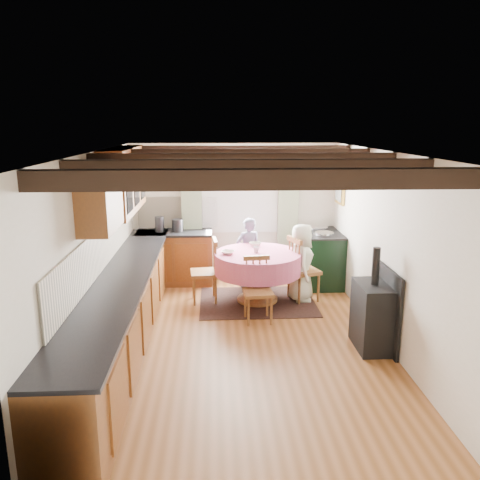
{
  "coord_description": "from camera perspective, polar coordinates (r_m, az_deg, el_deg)",
  "views": [
    {
      "loc": [
        -0.34,
        -5.74,
        2.73
      ],
      "look_at": [
        0.0,
        0.8,
        1.15
      ],
      "focal_mm": 36.23,
      "sensor_mm": 36.0,
      "label": 1
    }
  ],
  "objects": [
    {
      "name": "beam_c",
      "position": [
        5.76,
        0.43,
        9.39
      ],
      "size": [
        3.6,
        0.16,
        0.16
      ],
      "primitive_type": "cube",
      "color": "black",
      "rests_on": "ceiling"
    },
    {
      "name": "wall_picture",
      "position": [
        8.37,
        11.7,
        6.23
      ],
      "size": [
        0.04,
        0.5,
        0.6
      ],
      "primitive_type": "cube",
      "color": "gold",
      "rests_on": "wall_right"
    },
    {
      "name": "bowl_b",
      "position": [
        7.81,
        1.78,
        -0.51
      ],
      "size": [
        0.26,
        0.26,
        0.06
      ],
      "primitive_type": "imported",
      "rotation": [
        0.0,
        0.0,
        2.17
      ],
      "color": "silver",
      "rests_on": "dining_table"
    },
    {
      "name": "window_frame",
      "position": [
        8.56,
        -0.01,
        5.99
      ],
      "size": [
        1.34,
        0.03,
        1.54
      ],
      "primitive_type": "cube",
      "color": "white",
      "rests_on": "wall_back"
    },
    {
      "name": "curtain_right",
      "position": [
        8.64,
        5.66,
        2.63
      ],
      "size": [
        0.35,
        0.1,
        2.1
      ],
      "primitive_type": "cube",
      "color": "#A6AF87",
      "rests_on": "wall_back"
    },
    {
      "name": "bowl_a",
      "position": [
        7.34,
        -1.46,
        -1.46
      ],
      "size": [
        0.26,
        0.26,
        0.05
      ],
      "primitive_type": "imported",
      "rotation": [
        0.0,
        0.0,
        4.3
      ],
      "color": "silver",
      "rests_on": "dining_table"
    },
    {
      "name": "chair_left",
      "position": [
        7.56,
        -4.26,
        -3.6
      ],
      "size": [
        0.48,
        0.47,
        1.0
      ],
      "primitive_type": null,
      "rotation": [
        0.0,
        0.0,
        -1.49
      ],
      "color": "brown",
      "rests_on": "floor"
    },
    {
      "name": "base_cabinet_left",
      "position": [
        6.28,
        -13.54,
        -8.2
      ],
      "size": [
        0.6,
        5.3,
        0.88
      ],
      "primitive_type": "cube",
      "color": "brown",
      "rests_on": "floor"
    },
    {
      "name": "worktop_left",
      "position": [
        6.13,
        -13.59,
        -4.2
      ],
      "size": [
        0.64,
        5.3,
        0.04
      ],
      "primitive_type": "cube",
      "color": "black",
      "rests_on": "base_cabinet_left"
    },
    {
      "name": "cup",
      "position": [
        7.43,
        1.93,
        -1.13
      ],
      "size": [
        0.14,
        0.14,
        0.09
      ],
      "primitive_type": "imported",
      "rotation": [
        0.0,
        0.0,
        5.42
      ],
      "color": "silver",
      "rests_on": "dining_table"
    },
    {
      "name": "curtain_left",
      "position": [
        8.55,
        -5.69,
        2.52
      ],
      "size": [
        0.35,
        0.1,
        2.1
      ],
      "primitive_type": "cube",
      "color": "#A6AF87",
      "rests_on": "wall_back"
    },
    {
      "name": "dining_table",
      "position": [
        7.53,
        2.08,
        -4.46
      ],
      "size": [
        1.33,
        1.33,
        0.8
      ],
      "primitive_type": null,
      "color": "#B66577",
      "rests_on": "floor"
    },
    {
      "name": "wall_plate",
      "position": [
        8.63,
        6.34,
        6.64
      ],
      "size": [
        0.3,
        0.02,
        0.3
      ],
      "primitive_type": "cylinder",
      "rotation": [
        1.57,
        0.0,
        0.0
      ],
      "color": "silver",
      "rests_on": "wall_back"
    },
    {
      "name": "wall_back",
      "position": [
        8.63,
        -0.68,
        3.36
      ],
      "size": [
        3.6,
        0.0,
        2.4
      ],
      "primitive_type": "cube",
      "color": "silver",
      "rests_on": "ground"
    },
    {
      "name": "window_pane",
      "position": [
        8.56,
        -0.02,
        5.99
      ],
      "size": [
        1.2,
        0.01,
        1.4
      ],
      "primitive_type": "cube",
      "color": "white",
      "rests_on": "wall_back"
    },
    {
      "name": "splash_back",
      "position": [
        8.63,
        -7.34,
        3.25
      ],
      "size": [
        1.4,
        0.02,
        0.55
      ],
      "primitive_type": "cube",
      "color": "beige",
      "rests_on": "wall_back"
    },
    {
      "name": "beam_a",
      "position": [
        3.78,
        2.26,
        7.16
      ],
      "size": [
        3.6,
        0.16,
        0.16
      ],
      "primitive_type": "cube",
      "color": "black",
      "rests_on": "ceiling"
    },
    {
      "name": "ceiling",
      "position": [
        5.76,
        0.43,
        10.28
      ],
      "size": [
        3.6,
        5.5,
        0.0
      ],
      "primitive_type": "cube",
      "color": "white",
      "rests_on": "ground"
    },
    {
      "name": "wall_left",
      "position": [
        6.11,
        -16.7,
        -1.51
      ],
      "size": [
        0.0,
        5.5,
        2.4
      ],
      "primitive_type": "cube",
      "color": "silver",
      "rests_on": "ground"
    },
    {
      "name": "floor",
      "position": [
        6.36,
        0.39,
        -11.84
      ],
      "size": [
        3.6,
        5.5,
        0.0
      ],
      "primitive_type": "cube",
      "color": "#985C31",
      "rests_on": "ground"
    },
    {
      "name": "wall_cabinet_solid",
      "position": [
        5.65,
        -16.19,
        4.58
      ],
      "size": [
        0.34,
        0.9,
        0.7
      ],
      "primitive_type": "cube",
      "color": "brown",
      "rests_on": "wall_left"
    },
    {
      "name": "wall_right",
      "position": [
        6.31,
        16.95,
        -1.06
      ],
      "size": [
        0.0,
        5.5,
        2.4
      ],
      "primitive_type": "cube",
      "color": "silver",
      "rests_on": "ground"
    },
    {
      "name": "beam_d",
      "position": [
        6.76,
        -0.09,
        10.01
      ],
      "size": [
        3.6,
        0.16,
        0.16
      ],
      "primitive_type": "cube",
      "color": "black",
      "rests_on": "ceiling"
    },
    {
      "name": "curtain_rod",
      "position": [
        8.41,
        0.02,
        9.96
      ],
      "size": [
        2.0,
        0.03,
        0.03
      ],
      "primitive_type": "cylinder",
      "rotation": [
        0.0,
        1.57,
        0.0
      ],
      "color": "black",
      "rests_on": "wall_back"
    },
    {
      "name": "splash_left",
      "position": [
        6.39,
        -15.91,
        -0.81
      ],
      "size": [
        0.02,
        4.5,
        0.55
      ],
      "primitive_type": "cube",
      "color": "beige",
      "rests_on": "wall_left"
    },
    {
      "name": "child_right",
      "position": [
        7.62,
        7.23,
        -2.66
      ],
      "size": [
        0.43,
        0.63,
        1.23
      ],
      "primitive_type": "imported",
      "rotation": [
        0.0,
        0.0,
        1.5
      ],
      "color": "beige",
      "rests_on": "floor"
    },
    {
      "name": "cast_iron_stove",
      "position": [
        6.17,
        15.45,
        -6.68
      ],
      "size": [
        0.39,
        0.65,
        1.29
      ],
      "primitive_type": null,
      "color": "black",
      "rests_on": "floor"
    },
    {
      "name": "child_far",
      "position": [
        8.19,
        0.98,
        -1.49
      ],
      "size": [
        0.51,
        0.41,
        1.2
      ],
      "primitive_type": "imported",
      "rotation": [
        0.0,
        0.0,
        3.47
      ],
      "color": "slate",
      "rests_on": "floor"
    },
    {
      "name": "chair_near",
      "position": [
        6.8,
        2.16,
        -5.93
      ],
      "size": [
        0.43,
        0.45,
        0.93
      ],
      "primitive_type": null,
      "rotation": [
        0.0,
        0.0,
        0.09
      ],
      "color": "brown",
      "rests_on": "floor"
    },
    {
      "name": "worktop_back",
      "position": [
        8.4,
        -7.76,
        0.86
      ],
      "size": [
        1.3,
        0.64,
        0.04
      ],
      "primitive_type": "cube",
      "color": "black",
      "rests_on": "base_cabinet_back"
    },
    {
      "name": "beam_e",
      "position": [
        7.75,
        -0.48,
        10.47
      ],
      "size": [
        3.6,
        0.16,
        0.16
      ],
      "primitive_type": "cube",
      "color": "black",
      "rests_on": "ceiling"
    },
    {
      "name": "beam_b",
      "position": [
        4.77,
        1.15,
        8.51
      ],
      "size": [
        3.6,
        0.16,
        0.16
      ],
      "primitive_type": "cube",
      "color": "black",
      "rests_on": "ceiling"
    },
    {
      "name": "wall_front",
      "position": [
        3.37,
        3.27,
        -13.44
      ],
      "size": [
        3.6,
        0.0,
        2.4
      ],
      "primitive_type": "cube",
      "color": "silver",
      "rests_on": "ground"
    },
    {
      "name": "base_cabinet_back",
      "position": [
        8.53,
        -7.66,
        -2.12
      ],
      "size": [
        1.3,
        0.6,
        0.88
      ],
      "primitive_type": "cube",
      "color": "brown",
      "rests_on": "floor"
    },
    {
      "name": "wall_cabinet_glass",
      "position": [
        7.1,
        -13.53,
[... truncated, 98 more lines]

